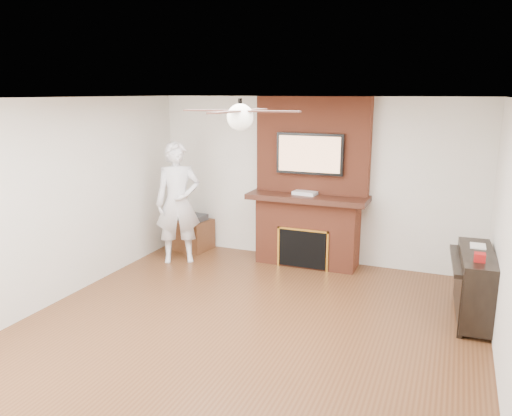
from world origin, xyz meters
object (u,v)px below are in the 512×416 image
at_px(person, 178,203).
at_px(piano, 475,283).
at_px(side_table, 194,233).
at_px(fireplace, 309,199).

bearing_deg(person, piano, -37.52).
relative_size(person, side_table, 3.11).
xyz_separation_m(fireplace, person, (-1.87, -0.67, -0.07)).
relative_size(person, piano, 1.49).
bearing_deg(side_table, person, -73.79).
bearing_deg(piano, person, 169.92).
height_order(fireplace, piano, fireplace).
bearing_deg(piano, side_table, 162.18).
bearing_deg(side_table, piano, -6.44).
distance_m(person, side_table, 0.89).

